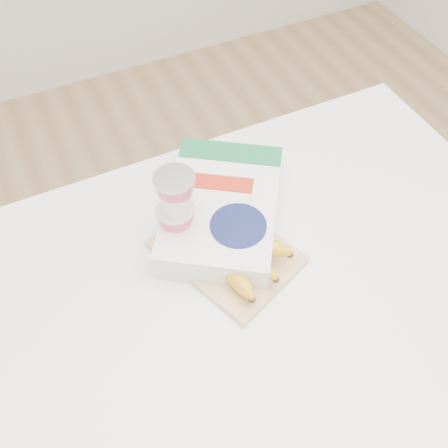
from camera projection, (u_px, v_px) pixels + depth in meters
name	position (u px, v px, depth m)	size (l,w,h in m)	color
room	(269.00, 65.00, 0.54)	(4.00, 4.00, 4.00)	tan
table	(243.00, 376.00, 1.26)	(1.17, 0.78, 0.88)	white
cutting_board	(226.00, 252.00, 0.95)	(0.19, 0.26, 0.01)	#E2B87C
bananas	(235.00, 252.00, 0.91)	(0.17, 0.21, 0.06)	#382816
yogurt_stack	(176.00, 207.00, 0.89)	(0.08, 0.07, 0.17)	white
cereal_box	(222.00, 209.00, 0.98)	(0.35, 0.38, 0.07)	white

